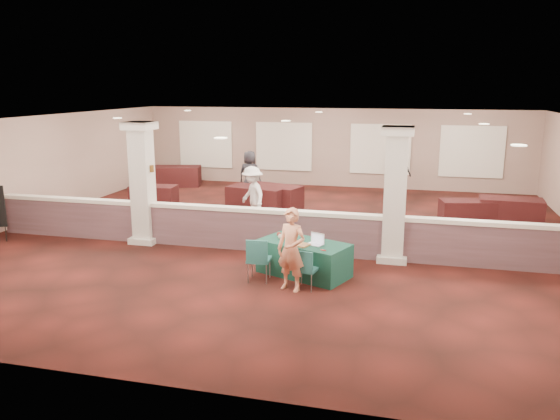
% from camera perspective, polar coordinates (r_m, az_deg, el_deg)
% --- Properties ---
extents(ground, '(16.00, 16.00, 0.00)m').
position_cam_1_polar(ground, '(15.26, 0.58, -2.72)').
color(ground, '#411410').
rests_on(ground, ground).
extents(wall_back, '(16.00, 0.04, 3.20)m').
position_cam_1_polar(wall_back, '(22.69, 5.37, 6.50)').
color(wall_back, gray).
rests_on(wall_back, ground).
extents(wall_front, '(16.00, 0.04, 3.20)m').
position_cam_1_polar(wall_front, '(7.60, -13.82, -6.79)').
color(wall_front, gray).
rests_on(wall_front, ground).
extents(wall_left, '(0.04, 16.00, 3.20)m').
position_cam_1_polar(wall_left, '(18.48, -24.36, 3.95)').
color(wall_left, gray).
rests_on(wall_left, ground).
extents(ceiling, '(16.00, 16.00, 0.02)m').
position_cam_1_polar(ceiling, '(14.72, 0.60, 9.36)').
color(ceiling, white).
rests_on(ceiling, wall_back).
extents(partition_wall, '(15.60, 0.28, 1.10)m').
position_cam_1_polar(partition_wall, '(13.71, -0.89, -2.07)').
color(partition_wall, '#503639').
rests_on(partition_wall, ground).
extents(column_left, '(0.72, 0.72, 3.20)m').
position_cam_1_polar(column_left, '(14.76, -14.16, 2.87)').
color(column_left, silver).
rests_on(column_left, ground).
extents(column_right, '(0.72, 0.72, 3.20)m').
position_cam_1_polar(column_right, '(13.03, 11.94, 1.68)').
color(column_right, silver).
rests_on(column_right, ground).
extents(sconce_left, '(0.12, 0.12, 0.18)m').
position_cam_1_polar(sconce_left, '(14.84, -15.20, 4.28)').
color(sconce_left, brown).
rests_on(sconce_left, column_left).
extents(sconce_right, '(0.12, 0.12, 0.18)m').
position_cam_1_polar(sconce_right, '(14.57, -13.27, 4.24)').
color(sconce_right, brown).
rests_on(sconce_right, column_left).
extents(near_table, '(2.18, 1.63, 0.75)m').
position_cam_1_polar(near_table, '(12.11, 2.52, -5.07)').
color(near_table, '#103B2F').
rests_on(near_table, ground).
extents(conf_chair_main, '(0.49, 0.49, 0.85)m').
position_cam_1_polar(conf_chair_main, '(11.20, 2.64, -5.90)').
color(conf_chair_main, '#205E5A').
rests_on(conf_chair_main, ground).
extents(conf_chair_side, '(0.52, 0.52, 0.96)m').
position_cam_1_polar(conf_chair_side, '(11.61, -2.30, -4.88)').
color(conf_chair_side, '#205E5A').
rests_on(conf_chair_side, ground).
extents(woman, '(0.72, 0.58, 1.72)m').
position_cam_1_polar(woman, '(11.08, 1.19, -4.16)').
color(woman, tan).
rests_on(woman, ground).
extents(far_table_front_left, '(1.65, 0.92, 0.65)m').
position_cam_1_polar(far_table_front_left, '(19.84, -13.05, 1.57)').
color(far_table_front_left, black).
rests_on(far_table_front_left, ground).
extents(far_table_front_center, '(2.09, 1.33, 0.78)m').
position_cam_1_polar(far_table_front_center, '(18.42, -2.42, 1.25)').
color(far_table_front_center, black).
rests_on(far_table_front_center, ground).
extents(far_table_front_right, '(1.77, 1.14, 0.66)m').
position_cam_1_polar(far_table_front_right, '(17.77, 19.01, -0.09)').
color(far_table_front_right, black).
rests_on(far_table_front_right, ground).
extents(far_table_back_left, '(2.19, 1.46, 0.81)m').
position_cam_1_polar(far_table_back_left, '(23.25, -10.82, 3.51)').
color(far_table_back_left, black).
rests_on(far_table_back_left, ground).
extents(far_table_back_center, '(2.12, 1.47, 0.78)m').
position_cam_1_polar(far_table_back_center, '(18.66, -0.74, 1.41)').
color(far_table_back_center, black).
rests_on(far_table_back_center, ground).
extents(far_table_back_right, '(1.90, 1.04, 0.75)m').
position_cam_1_polar(far_table_back_right, '(18.11, 22.95, -0.04)').
color(far_table_back_right, black).
rests_on(far_table_back_right, ground).
extents(attendee_a, '(0.96, 0.87, 1.76)m').
position_cam_1_polar(attendee_a, '(16.84, -14.34, 1.44)').
color(attendee_a, black).
rests_on(attendee_a, ground).
extents(attendee_b, '(1.15, 1.18, 1.76)m').
position_cam_1_polar(attendee_b, '(16.40, -2.89, 1.54)').
color(attendee_b, beige).
rests_on(attendee_b, ground).
extents(attendee_c, '(1.12, 0.93, 1.73)m').
position_cam_1_polar(attendee_c, '(20.55, 12.27, 3.53)').
color(attendee_c, black).
rests_on(attendee_c, ground).
extents(attendee_d, '(0.91, 0.56, 1.76)m').
position_cam_1_polar(attendee_d, '(20.31, -3.17, 3.73)').
color(attendee_d, black).
rests_on(attendee_d, ground).
extents(laptop_base, '(0.40, 0.35, 0.02)m').
position_cam_1_polar(laptop_base, '(11.80, 3.65, -3.62)').
color(laptop_base, silver).
rests_on(laptop_base, near_table).
extents(laptop_screen, '(0.32, 0.14, 0.23)m').
position_cam_1_polar(laptop_screen, '(11.86, 3.97, -2.92)').
color(laptop_screen, silver).
rests_on(laptop_screen, near_table).
extents(screen_glow, '(0.29, 0.12, 0.20)m').
position_cam_1_polar(screen_glow, '(11.86, 3.95, -3.00)').
color(screen_glow, silver).
rests_on(screen_glow, near_table).
extents(knitting, '(0.50, 0.44, 0.03)m').
position_cam_1_polar(knitting, '(11.76, 2.06, -3.62)').
color(knitting, orange).
rests_on(knitting, near_table).
extents(yarn_cream, '(0.11, 0.11, 0.11)m').
position_cam_1_polar(yarn_cream, '(12.21, 0.05, -2.79)').
color(yarn_cream, beige).
rests_on(yarn_cream, near_table).
extents(yarn_red, '(0.10, 0.10, 0.10)m').
position_cam_1_polar(yarn_red, '(12.42, -0.11, -2.54)').
color(yarn_red, maroon).
rests_on(yarn_red, near_table).
extents(yarn_grey, '(0.11, 0.11, 0.11)m').
position_cam_1_polar(yarn_grey, '(12.33, 1.05, -2.65)').
color(yarn_grey, '#56555B').
rests_on(yarn_grey, near_table).
extents(scissors, '(0.13, 0.07, 0.01)m').
position_cam_1_polar(scissors, '(11.42, 4.55, -4.21)').
color(scissors, red).
rests_on(scissors, near_table).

